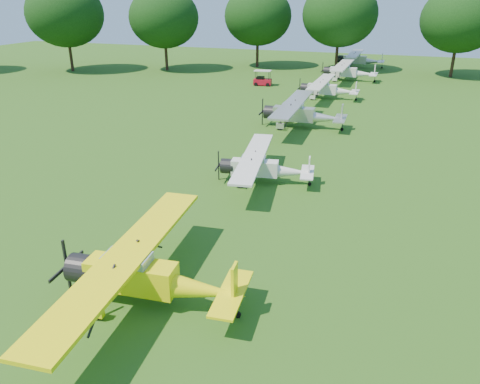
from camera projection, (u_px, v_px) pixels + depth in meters
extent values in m
plane|color=#264A12|center=(196.00, 246.00, 22.33)|extent=(160.00, 160.00, 0.00)
cylinder|color=black|center=(453.00, 61.00, 65.82)|extent=(0.44, 0.44, 4.51)
ellipsoid|color=black|center=(460.00, 19.00, 63.65)|extent=(10.52, 10.52, 8.94)
cylinder|color=black|center=(337.00, 55.00, 71.24)|extent=(0.44, 0.44, 4.74)
ellipsoid|color=black|center=(340.00, 14.00, 68.96)|extent=(11.05, 11.05, 9.39)
cylinder|color=black|center=(257.00, 52.00, 74.97)|extent=(0.44, 0.44, 4.49)
ellipsoid|color=black|center=(258.00, 16.00, 72.81)|extent=(10.47, 10.47, 8.90)
cylinder|color=black|center=(166.00, 55.00, 71.73)|extent=(0.44, 0.44, 4.44)
ellipsoid|color=black|center=(164.00, 18.00, 69.59)|extent=(10.36, 10.36, 8.80)
cylinder|color=black|center=(71.00, 55.00, 70.87)|extent=(0.44, 0.44, 4.77)
ellipsoid|color=black|center=(65.00, 14.00, 68.57)|extent=(11.14, 11.14, 9.47)
cube|color=#FFF50A|center=(132.00, 276.00, 17.90)|extent=(3.61, 1.36, 1.16)
cone|color=#FFF50A|center=(206.00, 291.00, 17.29)|extent=(3.16, 1.26, 0.99)
cube|color=#8CA5B2|center=(128.00, 262.00, 17.69)|extent=(1.85, 1.17, 0.61)
cylinder|color=black|center=(83.00, 268.00, 18.37)|extent=(1.09, 1.23, 1.15)
cube|color=black|center=(67.00, 266.00, 18.54)|extent=(0.08, 0.14, 2.31)
cube|color=#FFF50A|center=(127.00, 255.00, 17.58)|extent=(2.64, 11.78, 0.15)
cube|color=#FFF50A|center=(234.00, 282.00, 16.82)|extent=(0.16, 0.61, 1.43)
cube|color=#FFF50A|center=(232.00, 293.00, 17.04)|extent=(1.21, 3.16, 0.10)
cylinder|color=black|center=(95.00, 312.00, 17.20)|extent=(0.67, 0.23, 0.66)
cylinder|color=black|center=(129.00, 272.00, 19.65)|extent=(0.67, 0.23, 0.66)
cylinder|color=black|center=(237.00, 315.00, 17.35)|extent=(0.27, 0.11, 0.26)
cube|color=silver|center=(255.00, 168.00, 29.46)|extent=(3.03, 1.33, 0.96)
cone|color=silver|center=(294.00, 172.00, 29.11)|extent=(2.67, 1.22, 0.83)
cube|color=#8CA5B2|center=(253.00, 160.00, 29.28)|extent=(1.58, 1.07, 0.50)
cylinder|color=black|center=(228.00, 166.00, 29.75)|extent=(0.97, 1.07, 0.95)
cube|color=black|center=(219.00, 165.00, 29.84)|extent=(0.07, 0.12, 1.93)
cube|color=silver|center=(253.00, 157.00, 29.19)|extent=(2.86, 9.80, 0.13)
cube|color=silver|center=(309.00, 166.00, 28.78)|extent=(0.17, 0.51, 1.19)
cube|color=silver|center=(307.00, 172.00, 28.96)|extent=(1.18, 2.66, 0.08)
cylinder|color=black|center=(240.00, 184.00, 28.82)|extent=(0.57, 0.23, 0.55)
cylinder|color=black|center=(246.00, 171.00, 30.89)|extent=(0.57, 0.23, 0.55)
cylinder|color=black|center=(310.00, 184.00, 29.23)|extent=(0.23, 0.11, 0.22)
cube|color=silver|center=(294.00, 114.00, 41.54)|extent=(3.66, 1.20, 1.19)
cone|color=silver|center=(328.00, 118.00, 40.76)|extent=(3.21, 1.13, 1.02)
cube|color=#8CA5B2|center=(293.00, 107.00, 41.32)|extent=(1.85, 1.10, 0.62)
cylinder|color=black|center=(270.00, 112.00, 42.13)|extent=(1.06, 1.21, 1.18)
cube|color=black|center=(262.00, 112.00, 42.33)|extent=(0.07, 0.14, 2.38)
cube|color=silver|center=(293.00, 104.00, 41.21)|extent=(2.06, 12.06, 0.16)
cube|color=silver|center=(342.00, 113.00, 40.23)|extent=(0.13, 0.63, 1.47)
cube|color=silver|center=(340.00, 119.00, 40.46)|extent=(1.07, 3.20, 0.10)
cylinder|color=black|center=(280.00, 126.00, 40.88)|extent=(0.69, 0.20, 0.68)
cylinder|color=black|center=(287.00, 119.00, 43.36)|extent=(0.69, 0.20, 0.68)
cylinder|color=black|center=(342.00, 129.00, 40.77)|extent=(0.27, 0.10, 0.27)
cube|color=silver|center=(322.00, 89.00, 52.85)|extent=(3.24, 0.97, 1.06)
cone|color=silver|center=(346.00, 92.00, 52.08)|extent=(2.84, 0.91, 0.91)
cube|color=#8CA5B2|center=(322.00, 84.00, 52.66)|extent=(1.62, 0.93, 0.56)
cylinder|color=black|center=(305.00, 88.00, 53.44)|extent=(0.91, 1.05, 1.05)
cube|color=black|center=(300.00, 88.00, 53.64)|extent=(0.06, 0.12, 2.13)
cube|color=silver|center=(322.00, 82.00, 52.56)|extent=(1.48, 10.73, 0.14)
cube|color=silver|center=(356.00, 88.00, 51.57)|extent=(0.10, 0.56, 1.32)
cube|color=silver|center=(355.00, 92.00, 51.78)|extent=(0.86, 2.84, 0.09)
cylinder|color=black|center=(312.00, 97.00, 52.30)|extent=(0.61, 0.16, 0.61)
cylinder|color=black|center=(317.00, 93.00, 54.50)|extent=(0.61, 0.16, 0.61)
cylinder|color=black|center=(356.00, 100.00, 52.05)|extent=(0.24, 0.08, 0.24)
cube|color=silver|center=(343.00, 72.00, 63.55)|extent=(3.57, 1.07, 1.17)
cone|color=silver|center=(366.00, 74.00, 62.69)|extent=(3.13, 1.02, 1.00)
cube|color=#8CA5B2|center=(343.00, 67.00, 63.35)|extent=(1.79, 1.03, 0.61)
cylinder|color=black|center=(328.00, 71.00, 64.21)|extent=(1.01, 1.16, 1.16)
cube|color=black|center=(322.00, 71.00, 64.43)|extent=(0.07, 0.13, 2.34)
cube|color=silver|center=(343.00, 65.00, 63.24)|extent=(1.66, 11.83, 0.16)
cube|color=silver|center=(375.00, 70.00, 62.13)|extent=(0.11, 0.61, 1.45)
cube|color=silver|center=(374.00, 74.00, 62.36)|extent=(0.96, 3.13, 0.10)
cylinder|color=black|center=(335.00, 79.00, 62.95)|extent=(0.67, 0.18, 0.67)
cylinder|color=black|center=(338.00, 76.00, 65.37)|extent=(0.67, 0.18, 0.67)
cylinder|color=black|center=(374.00, 81.00, 62.65)|extent=(0.27, 0.09, 0.27)
cube|color=silver|center=(355.00, 60.00, 74.98)|extent=(3.62, 1.07, 1.19)
cone|color=silver|center=(374.00, 62.00, 74.11)|extent=(3.17, 1.02, 1.02)
cube|color=#8CA5B2|center=(355.00, 56.00, 74.77)|extent=(1.81, 1.04, 0.62)
cylinder|color=black|center=(341.00, 59.00, 75.63)|extent=(1.02, 1.18, 1.18)
cube|color=black|center=(337.00, 59.00, 75.86)|extent=(0.07, 0.14, 2.37)
cube|color=silver|center=(355.00, 54.00, 74.66)|extent=(1.64, 11.99, 0.16)
cube|color=silver|center=(382.00, 58.00, 73.54)|extent=(0.11, 0.62, 1.47)
cube|color=silver|center=(381.00, 61.00, 73.78)|extent=(0.96, 3.17, 0.10)
cylinder|color=black|center=(348.00, 66.00, 74.36)|extent=(0.68, 0.18, 0.68)
cylinder|color=black|center=(350.00, 64.00, 76.81)|extent=(0.68, 0.18, 0.68)
cylinder|color=black|center=(382.00, 68.00, 74.08)|extent=(0.27, 0.09, 0.27)
cube|color=red|center=(263.00, 82.00, 60.52)|extent=(2.38, 1.47, 0.72)
cube|color=black|center=(260.00, 78.00, 60.42)|extent=(1.04, 1.22, 0.46)
cube|color=silver|center=(263.00, 71.00, 59.97)|extent=(2.29, 1.56, 0.08)
cylinder|color=black|center=(256.00, 84.00, 60.20)|extent=(0.46, 0.19, 0.45)
cylinder|color=black|center=(258.00, 83.00, 61.34)|extent=(0.46, 0.19, 0.45)
cylinder|color=black|center=(268.00, 85.00, 59.88)|extent=(0.46, 0.19, 0.45)
cylinder|color=black|center=(269.00, 83.00, 61.02)|extent=(0.46, 0.19, 0.45)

